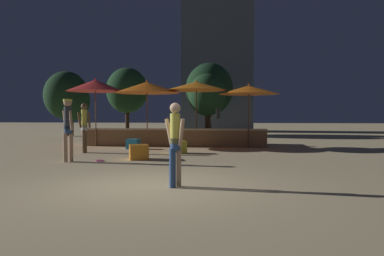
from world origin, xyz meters
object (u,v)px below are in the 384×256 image
Objects in this scene: background_tree_0 at (66,96)px; person_1 at (175,142)px; patio_umbrella_1 at (249,90)px; background_tree_2 at (209,89)px; cube_seat_1 at (139,152)px; background_tree_4 at (127,91)px; bistro_chair_0 at (172,116)px; background_tree_1 at (71,101)px; patio_umbrella_0 at (147,87)px; cube_seat_2 at (180,147)px; cube_seat_0 at (133,144)px; person_2 at (84,125)px; patio_umbrella_2 at (95,86)px; patio_umbrella_3 at (196,86)px; person_0 at (68,125)px; frisbee_disc at (100,161)px; bistro_chair_1 at (217,116)px; background_tree_3 at (207,95)px.

person_1 is at bearing -58.95° from background_tree_0.
background_tree_2 is (-2.43, 10.86, 0.80)m from patio_umbrella_1.
background_tree_4 is at bearing 107.72° from cube_seat_1.
background_tree_0 is (-8.09, 5.75, 1.35)m from bistro_chair_0.
background_tree_1 is 3.90m from background_tree_4.
cube_seat_2 is at bearing -55.63° from patio_umbrella_0.
cube_seat_0 is 0.14× the size of background_tree_1.
person_2 reaches higher than bistro_chair_0.
patio_umbrella_0 is 1.80× the size of person_1.
background_tree_4 is at bearing 98.13° from patio_umbrella_2.
cube_seat_0 is 11.69m from background_tree_4.
patio_umbrella_2 is 6.19m from cube_seat_1.
patio_umbrella_1 is at bearing -1.68° from patio_umbrella_0.
background_tree_2 is (2.37, 11.91, 3.08)m from cube_seat_0.
person_2 is 5.28m from bistro_chair_0.
patio_umbrella_3 is 6.77m from person_0.
cube_seat_2 is 0.14× the size of background_tree_0.
patio_umbrella_0 reaches higher than bistro_chair_0.
background_tree_2 is (4.40, 10.83, 0.55)m from patio_umbrella_2.
frisbee_disc is (-2.41, -5.43, -2.67)m from patio_umbrella_3.
person_1 reaches higher than frisbee_disc.
cube_seat_2 is (1.88, -2.74, -2.41)m from patio_umbrella_0.
background_tree_1 is at bearing -156.89° from bistro_chair_0.
patio_umbrella_3 is 11.88× the size of frisbee_disc.
patio_umbrella_2 is at bearing -46.84° from bistro_chair_1.
cube_seat_1 is 3.25m from person_2.
cube_seat_2 is 0.31× the size of person_0.
background_tree_0 is (-6.93, 8.61, 2.50)m from cube_seat_0.
background_tree_0 is 4.16m from background_tree_4.
patio_umbrella_3 is at bearing 83.34° from cube_seat_2.
bistro_chair_1 reaches higher than frisbee_disc.
cube_seat_0 is 4.17m from frisbee_disc.
bistro_chair_0 is 2.20m from bistro_chair_1.
background_tree_1 reaches higher than person_2.
cube_seat_2 is at bearing -95.97° from person_2.
person_0 is 1.43m from frisbee_disc.
patio_umbrella_0 is 1.60× the size of person_2.
background_tree_2 is at bearing 85.60° from cube_seat_1.
patio_umbrella_1 is 12.74m from background_tree_4.
cube_seat_2 is at bearing -96.66° from patio_umbrella_3.
person_1 is at bearing -60.72° from patio_umbrella_2.
background_tree_4 is at bearing 168.05° from background_tree_3.
background_tree_0 is 0.90× the size of background_tree_4.
cube_seat_1 is 2.27m from cube_seat_2.
background_tree_3 is (1.22, 6.69, 1.38)m from bistro_chair_0.
patio_umbrella_2 is 1.04× the size of patio_umbrella_3.
background_tree_0 reaches higher than frisbee_disc.
background_tree_4 reaches higher than cube_seat_1.
cube_seat_2 is 0.11× the size of background_tree_2.
background_tree_4 is (-5.60, 12.34, 2.92)m from cube_seat_2.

